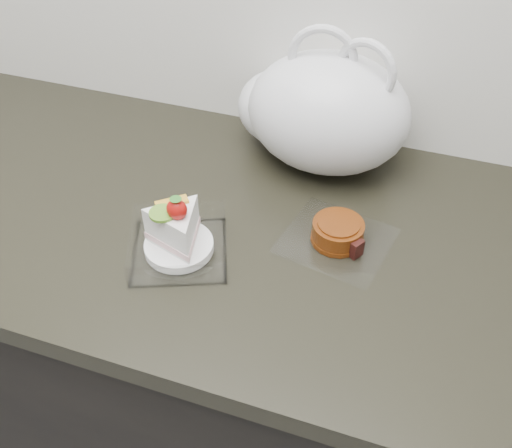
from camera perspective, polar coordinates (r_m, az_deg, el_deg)
counter at (r=1.34m, az=-5.76°, el=-12.96°), size 2.04×0.64×0.90m
cake_tray at (r=0.90m, az=-7.82°, el=-1.31°), size 0.20×0.20×0.12m
mooncake_wrap at (r=0.93m, az=8.21°, el=-0.99°), size 0.19×0.19×0.04m
plastic_bag at (r=1.05m, az=6.30°, el=11.16°), size 0.35×0.26×0.27m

